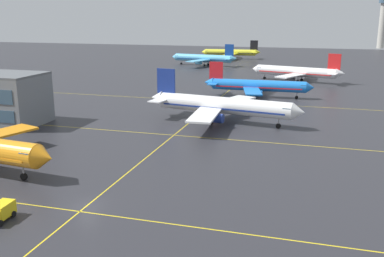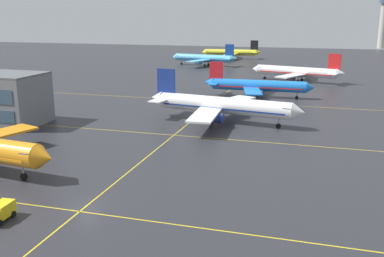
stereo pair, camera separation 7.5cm
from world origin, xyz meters
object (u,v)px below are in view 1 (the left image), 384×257
Objects in this scene: airliner_far_right_stand at (204,58)px; airliner_distant_taxiway at (231,52)px; airliner_second_row at (221,105)px; control_tower at (383,18)px; airliner_third_row at (257,86)px; airliner_far_left_stand at (297,72)px; service_truck_red_van at (0,212)px.

airliner_far_right_stand is 1.03× the size of airliner_distant_taxiway.
control_tower is (64.82, 262.80, 17.90)m from airliner_second_row.
airliner_third_row is 0.95× the size of airliner_far_left_stand.
service_truck_red_van is at bearing -102.53° from airliner_far_left_stand.
airliner_second_row is 1.14× the size of airliner_third_row.
airliner_far_right_stand reaches higher than airliner_third_row.
airliner_third_row is 0.89× the size of control_tower.
service_truck_red_van is at bearing -86.59° from airliner_distant_taxiway.
airliner_far_left_stand is at bearing -62.92° from airliner_distant_taxiway.
airliner_third_row is at bearing -64.56° from airliner_far_right_stand.
service_truck_red_van is 330.93m from control_tower.
airliner_third_row reaches higher than service_truck_red_van.
airliner_second_row is at bearing -95.70° from airliner_third_row.
control_tower is at bearing 74.94° from airliner_third_row.
airliner_far_left_stand is (9.93, 36.22, 0.21)m from airliner_third_row.
service_truck_red_van is (-18.69, -92.58, -2.41)m from airliner_third_row.
airliner_third_row is 87.05m from airliner_far_right_stand.
airliner_second_row is 118.50m from airliner_far_right_stand.
service_truck_red_van is (12.47, -209.16, -2.44)m from airliner_distant_taxiway.
airliner_far_right_stand is at bearing 106.62° from airliner_second_row.
airliner_second_row is at bearing 75.23° from service_truck_red_van.
airliner_far_right_stand is at bearing -99.33° from airliner_distant_taxiway.
airliner_far_left_stand is 1.01× the size of airliner_far_right_stand.
control_tower is (61.33, 227.86, 18.40)m from airliner_third_row.
airliner_distant_taxiway is (6.24, 37.98, -0.10)m from airliner_far_right_stand.
airliner_third_row is 0.96× the size of airliner_far_right_stand.
airliner_distant_taxiway is at bearing 104.96° from airliner_third_row.
service_truck_red_van is (18.71, -171.18, -2.54)m from airliner_far_right_stand.
service_truck_red_van is at bearing -83.76° from airliner_far_right_stand.
airliner_third_row is (3.49, 34.94, -0.50)m from airliner_second_row.
airliner_far_left_stand is at bearing 79.32° from airliner_second_row.
airliner_far_right_stand reaches higher than airliner_distant_taxiway.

